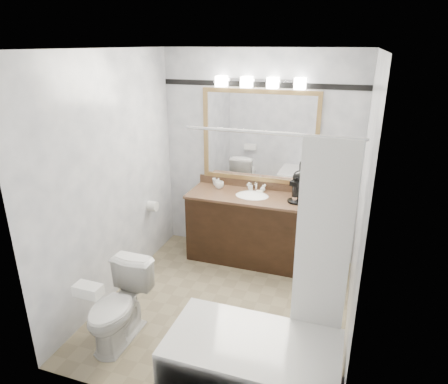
{
  "coord_description": "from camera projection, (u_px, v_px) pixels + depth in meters",
  "views": [
    {
      "loc": [
        1.1,
        -3.26,
        2.54
      ],
      "look_at": [
        -0.13,
        0.35,
        1.12
      ],
      "focal_mm": 32.0,
      "sensor_mm": 36.0,
      "label": 1
    }
  ],
  "objects": [
    {
      "name": "tissue_box",
      "position": [
        88.0,
        290.0,
        3.08
      ],
      "size": [
        0.22,
        0.12,
        0.09
      ],
      "primitive_type": "cube",
      "rotation": [
        0.0,
        0.0,
        -0.02
      ],
      "color": "white",
      "rests_on": "toilet"
    },
    {
      "name": "soap_bottle_b",
      "position": [
        263.0,
        188.0,
        4.84
      ],
      "size": [
        0.07,
        0.07,
        0.08
      ],
      "primitive_type": "imported",
      "rotation": [
        0.0,
        0.0,
        0.13
      ],
      "color": "white",
      "rests_on": "vanity"
    },
    {
      "name": "bathtub",
      "position": [
        256.0,
        358.0,
        3.05
      ],
      "size": [
        1.3,
        0.75,
        1.96
      ],
      "color": "white",
      "rests_on": "ground"
    },
    {
      "name": "cup_right",
      "position": [
        216.0,
        182.0,
        5.06
      ],
      "size": [
        0.11,
        0.11,
        0.08
      ],
      "primitive_type": "imported",
      "rotation": [
        0.0,
        0.0,
        0.27
      ],
      "color": "white",
      "rests_on": "vanity"
    },
    {
      "name": "coffee_maker",
      "position": [
        299.0,
        185.0,
        4.5
      ],
      "size": [
        0.19,
        0.23,
        0.36
      ],
      "rotation": [
        0.0,
        0.0,
        -0.35
      ],
      "color": "black",
      "rests_on": "vanity"
    },
    {
      "name": "room",
      "position": [
        225.0,
        192.0,
        3.68
      ],
      "size": [
        2.42,
        2.62,
        2.52
      ],
      "color": "gray",
      "rests_on": "ground"
    },
    {
      "name": "soap_bottle_a",
      "position": [
        251.0,
        187.0,
        4.87
      ],
      "size": [
        0.04,
        0.05,
        0.09
      ],
      "primitive_type": "imported",
      "rotation": [
        0.0,
        0.0,
        0.07
      ],
      "color": "white",
      "rests_on": "vanity"
    },
    {
      "name": "cup_left",
      "position": [
        219.0,
        185.0,
        4.94
      ],
      "size": [
        0.13,
        0.13,
        0.09
      ],
      "primitive_type": "imported",
      "rotation": [
        0.0,
        0.0,
        0.16
      ],
      "color": "white",
      "rests_on": "vanity"
    },
    {
      "name": "toilet",
      "position": [
        118.0,
        307.0,
        3.53
      ],
      "size": [
        0.41,
        0.7,
        0.71
      ],
      "primitive_type": "imported",
      "rotation": [
        0.0,
        0.0,
        -0.01
      ],
      "color": "white",
      "rests_on": "ground"
    },
    {
      "name": "tp_roll",
      "position": [
        153.0,
        206.0,
        4.8
      ],
      "size": [
        0.11,
        0.12,
        0.12
      ],
      "primitive_type": "cylinder",
      "rotation": [
        0.0,
        1.57,
        0.0
      ],
      "color": "white",
      "rests_on": "room"
    },
    {
      "name": "vanity_light_bar",
      "position": [
        260.0,
        82.0,
        4.46
      ],
      "size": [
        1.02,
        0.14,
        0.12
      ],
      "color": "silver",
      "rests_on": "room"
    },
    {
      "name": "accent_stripe",
      "position": [
        261.0,
        85.0,
        4.53
      ],
      "size": [
        2.4,
        0.01,
        0.06
      ],
      "primitive_type": "cube",
      "color": "black",
      "rests_on": "room"
    },
    {
      "name": "soap_bar",
      "position": [
        260.0,
        192.0,
        4.8
      ],
      "size": [
        0.09,
        0.07,
        0.02
      ],
      "primitive_type": "cube",
      "rotation": [
        0.0,
        0.0,
        0.27
      ],
      "color": "beige",
      "rests_on": "vanity"
    },
    {
      "name": "mirror",
      "position": [
        259.0,
        137.0,
        4.73
      ],
      "size": [
        1.4,
        0.04,
        1.1
      ],
      "color": "#A5814A",
      "rests_on": "room"
    },
    {
      "name": "vanity",
      "position": [
        251.0,
        227.0,
        4.86
      ],
      "size": [
        1.53,
        0.58,
        0.97
      ],
      "color": "black",
      "rests_on": "ground"
    }
  ]
}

